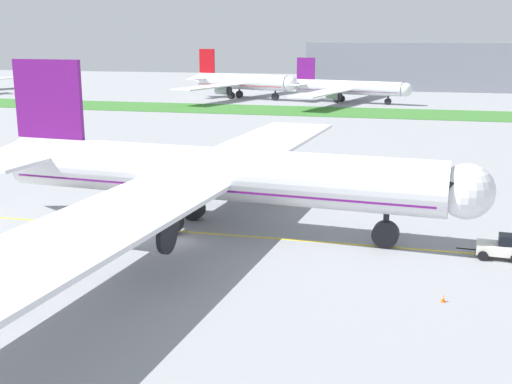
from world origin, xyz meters
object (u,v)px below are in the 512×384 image
at_px(parked_airliner_far_right, 346,88).
at_px(airliner_foreground, 206,174).
at_px(ground_crew_wingwalker_port, 99,208).
at_px(pushback_tug, 500,248).
at_px(parked_airliner_far_centre, 240,82).
at_px(traffic_cone_near_nose, 443,298).

bearing_deg(parked_airliner_far_right, airliner_foreground, -89.68).
distance_m(ground_crew_wingwalker_port, parked_airliner_far_right, 137.55).
xyz_separation_m(airliner_foreground, ground_crew_wingwalker_port, (-13.39, 1.85, -4.92)).
height_order(pushback_tug, parked_airliner_far_right, parked_airliner_far_right).
bearing_deg(ground_crew_wingwalker_port, parked_airliner_far_centre, 99.05).
height_order(pushback_tug, ground_crew_wingwalker_port, pushback_tug).
bearing_deg(airliner_foreground, parked_airliner_far_centre, 104.04).
xyz_separation_m(parked_airliner_far_centre, parked_airliner_far_right, (35.28, -5.42, -0.82)).
relative_size(airliner_foreground, pushback_tug, 15.48).
bearing_deg(parked_airliner_far_centre, parked_airliner_far_right, -8.74).
height_order(ground_crew_wingwalker_port, parked_airliner_far_centre, parked_airliner_far_centre).
height_order(ground_crew_wingwalker_port, parked_airliner_far_right, parked_airliner_far_right).
relative_size(airliner_foreground, parked_airliner_far_centre, 1.41).
relative_size(airliner_foreground, parked_airliner_far_right, 1.38).
height_order(ground_crew_wingwalker_port, traffic_cone_near_nose, ground_crew_wingwalker_port).
xyz_separation_m(traffic_cone_near_nose, parked_airliner_far_right, (-24.24, 152.62, 4.32)).
height_order(traffic_cone_near_nose, parked_airliner_far_right, parked_airliner_far_right).
relative_size(pushback_tug, parked_airliner_far_right, 0.09).
distance_m(pushback_tug, ground_crew_wingwalker_port, 42.41).
height_order(parked_airliner_far_centre, parked_airliner_far_right, parked_airliner_far_centre).
distance_m(airliner_foreground, ground_crew_wingwalker_port, 14.39).
relative_size(parked_airliner_far_centre, parked_airliner_far_right, 0.98).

